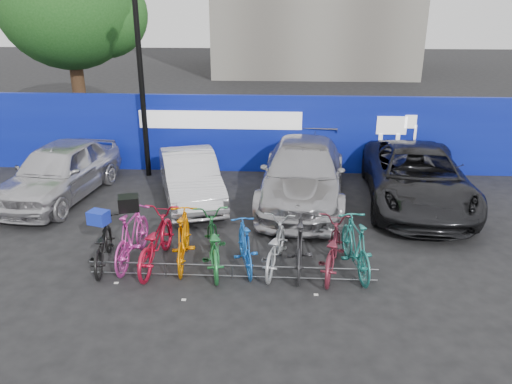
# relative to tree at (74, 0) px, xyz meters

# --- Properties ---
(ground) EXTENTS (100.00, 100.00, 0.00)m
(ground) POSITION_rel_tree_xyz_m (6.77, -10.06, -5.07)
(ground) COLOR black
(ground) RESTS_ON ground
(hoarding) EXTENTS (22.00, 0.18, 2.40)m
(hoarding) POSITION_rel_tree_xyz_m (6.78, -4.06, -3.86)
(hoarding) COLOR #0A158A
(hoarding) RESTS_ON ground
(tree) EXTENTS (5.40, 5.20, 7.80)m
(tree) POSITION_rel_tree_xyz_m (0.00, 0.00, 0.00)
(tree) COLOR #382314
(tree) RESTS_ON ground
(lamppost) EXTENTS (0.25, 0.50, 6.11)m
(lamppost) POSITION_rel_tree_xyz_m (3.57, -4.66, -1.80)
(lamppost) COLOR black
(lamppost) RESTS_ON ground
(bike_rack) EXTENTS (5.60, 0.03, 0.30)m
(bike_rack) POSITION_rel_tree_xyz_m (6.77, -10.66, -4.91)
(bike_rack) COLOR #595B60
(bike_rack) RESTS_ON ground
(car_0) EXTENTS (2.37, 4.70, 1.53)m
(car_0) POSITION_rel_tree_xyz_m (1.70, -6.66, -4.30)
(car_0) COLOR silver
(car_0) RESTS_ON ground
(car_1) EXTENTS (2.51, 4.19, 1.30)m
(car_1) POSITION_rel_tree_xyz_m (5.25, -6.63, -4.42)
(car_1) COLOR silver
(car_1) RESTS_ON ground
(car_2) EXTENTS (2.59, 5.49, 1.55)m
(car_2) POSITION_rel_tree_xyz_m (8.26, -6.46, -4.30)
(car_2) COLOR #A4A3A8
(car_2) RESTS_ON ground
(car_3) EXTENTS (2.89, 5.56, 1.50)m
(car_3) POSITION_rel_tree_xyz_m (11.22, -6.56, -4.32)
(car_3) COLOR black
(car_3) RESTS_ON ground
(bike_0) EXTENTS (0.91, 1.84, 0.92)m
(bike_0) POSITION_rel_tree_xyz_m (4.10, -10.26, -4.61)
(bike_0) COLOR black
(bike_0) RESTS_ON ground
(bike_1) EXTENTS (0.66, 1.96, 1.16)m
(bike_1) POSITION_rel_tree_xyz_m (4.68, -10.09, -4.49)
(bike_1) COLOR #C23399
(bike_1) RESTS_ON ground
(bike_2) EXTENTS (0.87, 2.12, 1.09)m
(bike_2) POSITION_rel_tree_xyz_m (5.18, -10.20, -4.53)
(bike_2) COLOR #AB0E29
(bike_2) RESTS_ON ground
(bike_3) EXTENTS (0.69, 1.93, 1.14)m
(bike_3) POSITION_rel_tree_xyz_m (5.74, -10.11, -4.50)
(bike_3) COLOR orange
(bike_3) RESTS_ON ground
(bike_4) EXTENTS (1.09, 2.14, 1.07)m
(bike_4) POSITION_rel_tree_xyz_m (6.35, -10.20, -4.53)
(bike_4) COLOR #1F7133
(bike_4) RESTS_ON ground
(bike_5) EXTENTS (0.82, 1.71, 0.99)m
(bike_5) POSITION_rel_tree_xyz_m (7.00, -10.22, -4.57)
(bike_5) COLOR blue
(bike_5) RESTS_ON ground
(bike_6) EXTENTS (0.93, 1.93, 0.97)m
(bike_6) POSITION_rel_tree_xyz_m (7.59, -10.16, -4.58)
(bike_6) COLOR #A2A5A9
(bike_6) RESTS_ON ground
(bike_7) EXTENTS (0.62, 1.90, 1.13)m
(bike_7) POSITION_rel_tree_xyz_m (8.08, -10.23, -4.50)
(bike_7) COLOR #2A2A2D
(bike_7) RESTS_ON ground
(bike_8) EXTENTS (1.03, 2.03, 1.02)m
(bike_8) POSITION_rel_tree_xyz_m (8.72, -10.25, -4.56)
(bike_8) COLOR maroon
(bike_8) RESTS_ON ground
(bike_9) EXTENTS (0.83, 1.94, 1.13)m
(bike_9) POSITION_rel_tree_xyz_m (9.18, -10.23, -4.50)
(bike_9) COLOR #217A73
(bike_9) RESTS_ON ground
(cargo_crate) EXTENTS (0.44, 0.38, 0.27)m
(cargo_crate) POSITION_rel_tree_xyz_m (4.10, -10.26, -4.01)
(cargo_crate) COLOR #162BB0
(cargo_crate) RESTS_ON bike_0
(cargo_topcase) EXTENTS (0.48, 0.45, 0.29)m
(cargo_topcase) POSITION_rel_tree_xyz_m (4.68, -10.09, -3.76)
(cargo_topcase) COLOR black
(cargo_topcase) RESTS_ON bike_1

